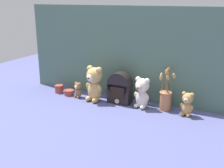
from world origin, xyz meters
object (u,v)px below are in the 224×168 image
teddy_bear_medium (142,92)px  decorative_tin_short (69,93)px  vintage_radio (120,88)px  teddy_bear_tiny (78,89)px  teddy_bear_large (94,83)px  teddy_bear_small (187,103)px  decorative_tin_tall (59,89)px  flower_vase (166,97)px

teddy_bear_medium → decorative_tin_short: 0.70m
vintage_radio → decorative_tin_short: bearing=-176.4°
decorative_tin_short → teddy_bear_tiny: bearing=-7.3°
teddy_bear_large → teddy_bear_medium: size_ratio=1.21×
teddy_bear_large → teddy_bear_small: teddy_bear_large is taller
teddy_bear_medium → teddy_bear_tiny: bearing=-177.5°
teddy_bear_tiny → vintage_radio: bearing=6.5°
teddy_bear_small → teddy_bear_medium: bearing=179.9°
teddy_bear_small → decorative_tin_short: teddy_bear_small is taller
vintage_radio → decorative_tin_tall: 0.62m
flower_vase → teddy_bear_tiny: bearing=-175.2°
teddy_bear_medium → teddy_bear_large: bearing=-175.1°
teddy_bear_tiny → teddy_bear_medium: bearing=2.5°
decorative_tin_tall → decorative_tin_short: 0.13m
vintage_radio → decorative_tin_tall: bearing=-178.9°
teddy_bear_medium → vintage_radio: (-0.20, 0.02, -0.00)m
flower_vase → decorative_tin_short: size_ratio=3.76×
teddy_bear_tiny → decorative_tin_tall: bearing=172.0°
teddy_bear_large → teddy_bear_tiny: (-0.17, 0.01, -0.09)m
decorative_tin_tall → flower_vase: bearing=1.9°
teddy_bear_medium → decorative_tin_short: teddy_bear_medium is taller
teddy_bear_medium → teddy_bear_small: size_ratio=1.36×
teddy_bear_tiny → decorative_tin_tall: 0.24m
teddy_bear_large → vintage_radio: size_ratio=1.15×
decorative_tin_tall → decorative_tin_short: decorative_tin_tall is taller
teddy_bear_large → flower_vase: flower_vase is taller
teddy_bear_large → teddy_bear_medium: 0.42m
teddy_bear_tiny → decorative_tin_tall: (-0.23, 0.03, -0.04)m
teddy_bear_small → decorative_tin_short: bearing=-179.4°
teddy_bear_tiny → decorative_tin_tall: teddy_bear_tiny is taller
decorative_tin_tall → teddy_bear_tiny: bearing=-8.0°
teddy_bear_medium → flower_vase: 0.19m
teddy_bear_tiny → decorative_tin_tall: size_ratio=1.82×
teddy_bear_large → teddy_bear_small: 0.78m
teddy_bear_large → teddy_bear_tiny: teddy_bear_large is taller
teddy_bear_medium → vintage_radio: 0.20m
decorative_tin_short → teddy_bear_small: bearing=0.6°
teddy_bear_medium → teddy_bear_tiny: (-0.59, -0.03, -0.06)m
teddy_bear_small → teddy_bear_tiny: size_ratio=1.31×
teddy_bear_medium → flower_vase: flower_vase is taller
teddy_bear_large → flower_vase: (0.60, 0.07, -0.05)m
teddy_bear_large → vintage_radio: 0.22m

